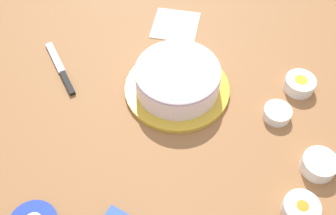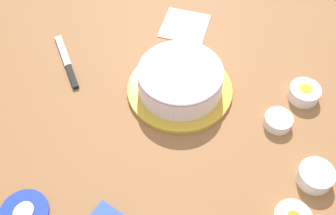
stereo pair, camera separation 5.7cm
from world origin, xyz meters
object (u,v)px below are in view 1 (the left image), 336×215
(sprinkle_bowl_rainbow, at_px, (277,113))
(sprinkle_bowl_blue, at_px, (319,164))
(sprinkle_bowl_orange, at_px, (301,209))
(frosted_cake, at_px, (178,80))
(paper_napkin, at_px, (175,25))
(sprinkle_bowl_yellow, at_px, (300,83))
(spreading_knife, at_px, (62,72))

(sprinkle_bowl_rainbow, relative_size, sprinkle_bowl_blue, 0.87)
(sprinkle_bowl_rainbow, xyz_separation_m, sprinkle_bowl_orange, (-0.26, -0.12, 0.01))
(frosted_cake, relative_size, paper_napkin, 2.07)
(sprinkle_bowl_yellow, relative_size, paper_napkin, 0.60)
(sprinkle_bowl_blue, xyz_separation_m, sprinkle_bowl_yellow, (0.25, 0.10, -0.00))
(sprinkle_bowl_orange, xyz_separation_m, paper_napkin, (0.50, 0.52, -0.02))
(sprinkle_bowl_blue, distance_m, sprinkle_bowl_orange, 0.14)
(frosted_cake, xyz_separation_m, paper_napkin, (0.26, 0.11, -0.04))
(paper_napkin, bearing_deg, sprinkle_bowl_yellow, -104.89)
(spreading_knife, bearing_deg, sprinkle_bowl_blue, -92.61)
(spreading_knife, relative_size, sprinkle_bowl_yellow, 2.14)
(sprinkle_bowl_rainbow, relative_size, sprinkle_bowl_yellow, 0.88)
(sprinkle_bowl_blue, bearing_deg, sprinkle_bowl_rainbow, 47.78)
(sprinkle_bowl_orange, relative_size, paper_napkin, 0.59)
(sprinkle_bowl_orange, height_order, paper_napkin, sprinkle_bowl_orange)
(sprinkle_bowl_rainbow, bearing_deg, sprinkle_bowl_blue, -132.22)
(spreading_knife, xyz_separation_m, sprinkle_bowl_orange, (-0.17, -0.76, 0.02))
(paper_napkin, bearing_deg, sprinkle_bowl_blue, -124.23)
(spreading_knife, relative_size, sprinkle_bowl_blue, 2.12)
(frosted_cake, height_order, sprinkle_bowl_blue, frosted_cake)
(frosted_cake, bearing_deg, paper_napkin, 22.54)
(spreading_knife, height_order, sprinkle_bowl_orange, sprinkle_bowl_orange)
(frosted_cake, distance_m, spreading_knife, 0.36)
(frosted_cake, height_order, paper_napkin, frosted_cake)
(frosted_cake, distance_m, paper_napkin, 0.28)
(spreading_knife, bearing_deg, paper_napkin, -36.20)
(spreading_knife, bearing_deg, sprinkle_bowl_rainbow, -82.23)
(sprinkle_bowl_rainbow, bearing_deg, sprinkle_bowl_yellow, -16.31)
(sprinkle_bowl_yellow, bearing_deg, frosted_cake, 113.26)
(spreading_knife, distance_m, sprinkle_bowl_rainbow, 0.65)
(spreading_knife, xyz_separation_m, sprinkle_bowl_yellow, (0.21, -0.68, 0.02))
(sprinkle_bowl_orange, relative_size, sprinkle_bowl_yellow, 0.99)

